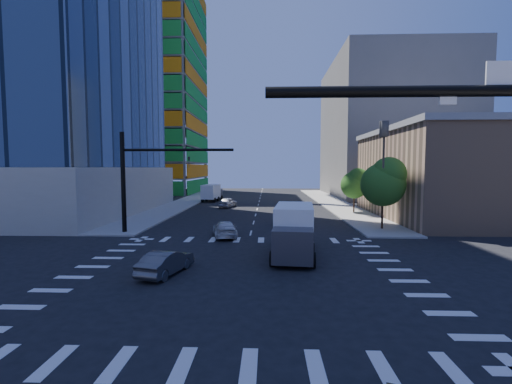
{
  "coord_description": "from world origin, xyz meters",
  "views": [
    {
      "loc": [
        1.56,
        -18.86,
        5.96
      ],
      "look_at": [
        0.61,
        8.0,
        4.05
      ],
      "focal_mm": 24.0,
      "sensor_mm": 36.0,
      "label": 1
    }
  ],
  "objects": [
    {
      "name": "ground",
      "position": [
        0.0,
        0.0,
        0.0
      ],
      "size": [
        160.0,
        160.0,
        0.0
      ],
      "primitive_type": "plane",
      "color": "black",
      "rests_on": "ground"
    },
    {
      "name": "road_markings",
      "position": [
        0.0,
        0.0,
        0.01
      ],
      "size": [
        20.0,
        20.0,
        0.01
      ],
      "primitive_type": "cube",
      "color": "silver",
      "rests_on": "ground"
    },
    {
      "name": "sidewalk_ne",
      "position": [
        12.5,
        40.0,
        0.07
      ],
      "size": [
        5.0,
        60.0,
        0.15
      ],
      "primitive_type": "cube",
      "color": "#989590",
      "rests_on": "ground"
    },
    {
      "name": "sidewalk_nw",
      "position": [
        -12.5,
        40.0,
        0.07
      ],
      "size": [
        5.0,
        60.0,
        0.15
      ],
      "primitive_type": "cube",
      "color": "#989590",
      "rests_on": "ground"
    },
    {
      "name": "construction_building",
      "position": [
        -27.41,
        61.93,
        24.61
      ],
      "size": [
        25.16,
        34.5,
        70.6
      ],
      "color": "slate",
      "rests_on": "ground"
    },
    {
      "name": "commercial_building",
      "position": [
        25.0,
        22.0,
        5.31
      ],
      "size": [
        20.5,
        22.5,
        10.6
      ],
      "color": "tan",
      "rests_on": "ground"
    },
    {
      "name": "bg_building_ne",
      "position": [
        27.0,
        55.0,
        14.0
      ],
      "size": [
        24.0,
        30.0,
        28.0
      ],
      "primitive_type": "cube",
      "color": "#67635D",
      "rests_on": "ground"
    },
    {
      "name": "signal_mast_nw",
      "position": [
        -10.0,
        11.5,
        5.49
      ],
      "size": [
        10.2,
        0.4,
        9.0
      ],
      "color": "black",
      "rests_on": "sidewalk_nw"
    },
    {
      "name": "tree_south",
      "position": [
        12.63,
        13.9,
        4.69
      ],
      "size": [
        4.16,
        4.16,
        6.82
      ],
      "color": "#382316",
      "rests_on": "sidewalk_ne"
    },
    {
      "name": "tree_north",
      "position": [
        12.93,
        25.9,
        3.99
      ],
      "size": [
        3.54,
        3.52,
        5.78
      ],
      "color": "#382316",
      "rests_on": "sidewalk_ne"
    },
    {
      "name": "car_nb_far",
      "position": [
        3.91,
        15.97,
        0.76
      ],
      "size": [
        3.01,
        5.67,
        1.52
      ],
      "primitive_type": "imported",
      "rotation": [
        0.0,
        0.0,
        0.09
      ],
      "color": "black",
      "rests_on": "ground"
    },
    {
      "name": "car_sb_near",
      "position": [
        -2.17,
        10.32,
        0.67
      ],
      "size": [
        2.78,
        4.88,
        1.33
      ],
      "primitive_type": "imported",
      "rotation": [
        0.0,
        0.0,
        3.35
      ],
      "color": "silver",
      "rests_on": "ground"
    },
    {
      "name": "car_sb_mid",
      "position": [
        -4.5,
        32.37,
        0.75
      ],
      "size": [
        2.83,
        4.73,
        1.51
      ],
      "primitive_type": "imported",
      "rotation": [
        0.0,
        0.0,
        2.89
      ],
      "color": "#B1B2B9",
      "rests_on": "ground"
    },
    {
      "name": "car_sb_cross",
      "position": [
        -4.15,
        -0.2,
        0.67
      ],
      "size": [
        2.43,
        4.32,
        1.35
      ],
      "primitive_type": "imported",
      "rotation": [
        0.0,
        0.0,
        2.88
      ],
      "color": "#4B4B50",
      "rests_on": "ground"
    },
    {
      "name": "box_truck_near",
      "position": [
        3.29,
        3.77,
        1.49
      ],
      "size": [
        3.38,
        6.66,
        3.37
      ],
      "rotation": [
        0.0,
        0.0,
        -0.1
      ],
      "color": "black",
      "rests_on": "ground"
    },
    {
      "name": "box_truck_far",
      "position": [
        -8.37,
        41.74,
        1.33
      ],
      "size": [
        3.16,
        5.99,
        3.0
      ],
      "rotation": [
        0.0,
        0.0,
        3.01
      ],
      "color": "black",
      "rests_on": "ground"
    }
  ]
}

